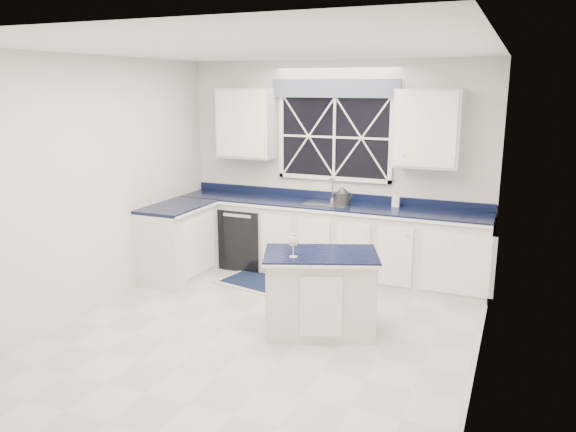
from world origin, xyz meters
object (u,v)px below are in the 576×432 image
at_px(dishwasher, 249,236).
at_px(faucet, 332,189).
at_px(island, 320,292).
at_px(wine_glass, 293,241).
at_px(kettle, 342,197).
at_px(soap_bottle, 396,199).

relative_size(dishwasher, faucet, 2.72).
height_order(island, wine_glass, wine_glass).
distance_m(dishwasher, wine_glass, 2.39).
relative_size(dishwasher, wine_glass, 3.62).
relative_size(island, kettle, 4.07).
xyz_separation_m(island, soap_bottle, (0.34, 1.78, 0.63)).
xyz_separation_m(dishwasher, faucet, (1.10, 0.19, 0.69)).
bearing_deg(faucet, soap_bottle, -3.31).
distance_m(faucet, wine_glass, 2.07).
relative_size(faucet, island, 0.24).
xyz_separation_m(dishwasher, island, (1.60, -1.63, -0.00)).
bearing_deg(island, soap_bottle, 58.30).
bearing_deg(faucet, island, -74.63).
bearing_deg(island, kettle, 79.51).
xyz_separation_m(island, kettle, (-0.30, 1.63, 0.64)).
bearing_deg(island, dishwasher, 113.46).
distance_m(dishwasher, faucet, 1.31).
distance_m(island, wine_glass, 0.63).
relative_size(island, wine_glass, 5.51).
height_order(dishwasher, soap_bottle, soap_bottle).
distance_m(faucet, island, 2.02).
height_order(faucet, soap_bottle, faucet).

